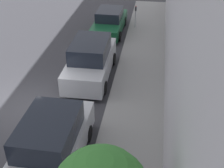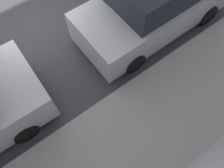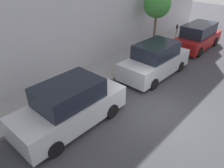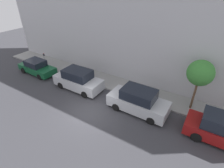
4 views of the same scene
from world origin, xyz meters
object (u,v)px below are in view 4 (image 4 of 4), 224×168
object	(u,v)px
parking_meter_near	(224,113)
street_tree	(200,73)
parking_meter_far	(44,58)
parked_sedan_fourth	(37,67)
parked_suv_second	(138,101)
parked_suv_third	(78,80)

from	to	relation	value
parking_meter_near	street_tree	size ratio (longest dim) A/B	0.35
parking_meter_far	street_tree	world-z (taller)	street_tree
parked_sedan_fourth	parking_meter_near	xyz separation A→B (m)	(1.68, -18.22, 0.32)
parked_suv_second	street_tree	xyz separation A→B (m)	(2.43, -3.63, 2.40)
parked_suv_third	parking_meter_far	bearing A→B (deg)	75.97
parked_sedan_fourth	parking_meter_far	world-z (taller)	parking_meter_far
parked_suv_third	parked_sedan_fourth	bearing A→B (deg)	89.95
parked_sedan_fourth	street_tree	world-z (taller)	street_tree
parked_sedan_fourth	parked_suv_third	bearing A→B (deg)	-90.05
parked_suv_second	parked_sedan_fourth	world-z (taller)	parked_suv_second
parked_sedan_fourth	street_tree	distance (m)	16.38
parking_meter_near	parking_meter_far	xyz separation A→B (m)	(0.00, 18.88, 0.04)
parked_sedan_fourth	street_tree	bearing A→B (deg)	-81.55
parked_suv_second	parked_suv_third	world-z (taller)	same
parked_suv_second	parking_meter_near	xyz separation A→B (m)	(1.73, -5.86, 0.11)
parking_meter_near	parking_meter_far	bearing A→B (deg)	90.00
parked_sedan_fourth	parking_meter_far	size ratio (longest dim) A/B	2.98
parked_suv_third	parked_sedan_fourth	world-z (taller)	parked_suv_third
parked_sedan_fourth	parking_meter_near	distance (m)	18.30
parked_suv_third	parking_meter_far	xyz separation A→B (m)	(1.69, 6.76, 0.15)
parked_suv_third	parked_sedan_fourth	xyz separation A→B (m)	(0.01, 6.10, -0.21)
parking_meter_far	street_tree	distance (m)	16.82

